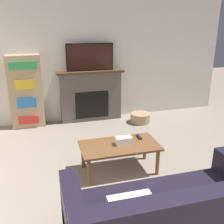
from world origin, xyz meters
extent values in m
cube|color=silver|center=(0.00, 4.36, 1.35)|extent=(5.77, 0.06, 2.70)
cube|color=#605651|center=(-0.05, 4.22, 0.50)|extent=(1.25, 0.22, 1.00)
cube|color=black|center=(-0.05, 4.10, 0.36)|extent=(0.69, 0.01, 0.55)
cube|color=#4C331E|center=(-0.05, 4.20, 1.02)|extent=(1.35, 0.28, 0.04)
cube|color=black|center=(-0.05, 4.20, 1.31)|extent=(0.94, 0.03, 0.54)
cube|color=#331914|center=(-0.05, 4.18, 1.31)|extent=(0.90, 0.01, 0.50)
cube|color=black|center=(-0.01, 0.37, 0.64)|extent=(1.86, 0.16, 0.47)
cube|color=silver|center=(-0.43, 0.68, 0.55)|extent=(0.36, 0.14, 0.28)
cube|color=brown|center=(-0.08, 2.12, 0.39)|extent=(1.06, 0.57, 0.03)
cylinder|color=brown|center=(-0.55, 1.90, 0.19)|extent=(0.05, 0.05, 0.38)
cylinder|color=brown|center=(0.40, 1.90, 0.19)|extent=(0.05, 0.05, 0.38)
cylinder|color=brown|center=(-0.55, 2.35, 0.19)|extent=(0.05, 0.05, 0.38)
cylinder|color=brown|center=(0.40, 2.35, 0.19)|extent=(0.05, 0.05, 0.38)
cube|color=white|center=(-0.02, 2.13, 0.46)|extent=(0.22, 0.12, 0.10)
cube|color=black|center=(0.26, 2.27, 0.42)|extent=(0.04, 0.15, 0.02)
cube|color=tan|center=(-1.32, 4.20, 0.70)|extent=(0.62, 0.26, 1.40)
cube|color=red|center=(-1.32, 4.05, 0.18)|extent=(0.37, 0.03, 0.15)
cube|color=#2D70B7|center=(-1.32, 4.05, 0.53)|extent=(0.34, 0.03, 0.20)
cube|color=gold|center=(-1.32, 4.05, 0.88)|extent=(0.35, 0.03, 0.18)
cube|color=green|center=(-1.32, 4.05, 1.23)|extent=(0.49, 0.03, 0.14)
cylinder|color=tan|center=(0.88, 3.78, 0.10)|extent=(0.40, 0.40, 0.19)
camera|label=1|loc=(-1.03, -0.93, 2.00)|focal=42.00mm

